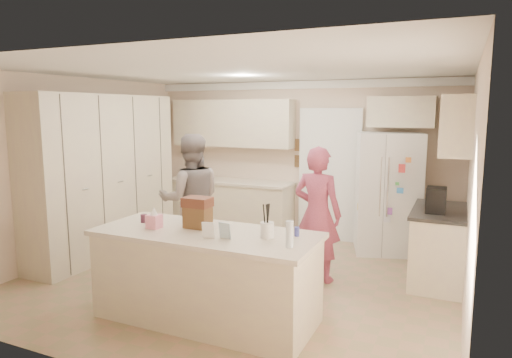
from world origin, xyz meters
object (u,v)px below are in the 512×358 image
at_px(coffee_maker, 436,200).
at_px(island_base, 206,278).
at_px(teen_girl, 317,214).
at_px(teen_boy, 191,200).
at_px(tissue_box, 154,221).
at_px(refrigerator, 388,193).
at_px(dollhouse_body, 198,217).
at_px(utensil_crock, 267,230).

distance_m(coffee_maker, island_base, 2.87).
height_order(island_base, teen_girl, teen_girl).
bearing_deg(teen_boy, island_base, 91.52).
height_order(tissue_box, teen_boy, teen_boy).
relative_size(teen_boy, teen_girl, 1.07).
bearing_deg(refrigerator, teen_boy, -161.65).
relative_size(coffee_maker, dollhouse_body, 1.15).
bearing_deg(utensil_crock, teen_girl, 87.98).
bearing_deg(teen_girl, dollhouse_body, 65.02).
bearing_deg(island_base, teen_boy, 127.04).
relative_size(refrigerator, dollhouse_body, 6.92).
height_order(coffee_maker, teen_boy, teen_boy).
xyz_separation_m(utensil_crock, dollhouse_body, (-0.80, 0.05, 0.04)).
xyz_separation_m(dollhouse_body, teen_girl, (0.85, 1.43, -0.19)).
xyz_separation_m(island_base, teen_girl, (0.70, 1.53, 0.41)).
bearing_deg(coffee_maker, dollhouse_body, -140.71).
bearing_deg(teen_girl, island_base, 71.16).
bearing_deg(utensil_crock, coffee_maker, 52.88).
xyz_separation_m(island_base, teen_boy, (-1.07, 1.42, 0.47)).
distance_m(island_base, tissue_box, 0.79).
bearing_deg(island_base, tissue_box, -169.70).
bearing_deg(tissue_box, teen_boy, 108.89).
bearing_deg(dollhouse_body, tissue_box, -153.43).
bearing_deg(coffee_maker, island_base, -137.17).
xyz_separation_m(utensil_crock, tissue_box, (-1.20, -0.15, -0.00)).
xyz_separation_m(island_base, utensil_crock, (0.65, 0.05, 0.56)).
xyz_separation_m(utensil_crock, teen_boy, (-1.72, 1.37, -0.09)).
height_order(refrigerator, dollhouse_body, refrigerator).
height_order(island_base, tissue_box, tissue_box).
distance_m(island_base, teen_girl, 1.73).
distance_m(tissue_box, teen_girl, 2.06).
relative_size(coffee_maker, island_base, 0.14).
height_order(refrigerator, coffee_maker, refrigerator).
bearing_deg(teen_boy, tissue_box, 73.37).
xyz_separation_m(refrigerator, coffee_maker, (0.73, -1.17, 0.17)).
relative_size(refrigerator, utensil_crock, 12.00).
bearing_deg(tissue_box, dollhouse_body, 26.57).
bearing_deg(dollhouse_body, teen_boy, 124.92).
distance_m(island_base, dollhouse_body, 0.62).
bearing_deg(coffee_maker, utensil_crock, -127.12).
height_order(coffee_maker, tissue_box, coffee_maker).
distance_m(refrigerator, tissue_box, 3.68).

